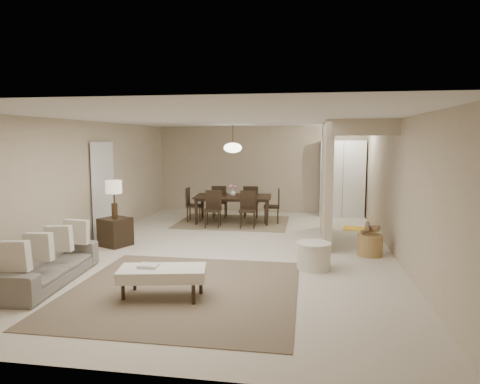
% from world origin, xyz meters
% --- Properties ---
extents(floor, '(9.00, 9.00, 0.00)m').
position_xyz_m(floor, '(0.00, 0.00, 0.00)').
color(floor, beige).
rests_on(floor, ground).
extents(ceiling, '(9.00, 9.00, 0.00)m').
position_xyz_m(ceiling, '(0.00, 0.00, 2.50)').
color(ceiling, white).
rests_on(ceiling, back_wall).
extents(back_wall, '(6.00, 0.00, 6.00)m').
position_xyz_m(back_wall, '(0.00, 4.50, 1.25)').
color(back_wall, tan).
rests_on(back_wall, floor).
extents(left_wall, '(0.00, 9.00, 9.00)m').
position_xyz_m(left_wall, '(-3.00, 0.00, 1.25)').
color(left_wall, tan).
rests_on(left_wall, floor).
extents(right_wall, '(0.00, 9.00, 9.00)m').
position_xyz_m(right_wall, '(3.00, 0.00, 1.25)').
color(right_wall, tan).
rests_on(right_wall, floor).
extents(partition, '(0.15, 2.50, 2.50)m').
position_xyz_m(partition, '(1.80, 1.25, 1.25)').
color(partition, tan).
rests_on(partition, floor).
extents(doorway, '(0.04, 0.90, 2.04)m').
position_xyz_m(doorway, '(-2.97, 0.60, 1.02)').
color(doorway, black).
rests_on(doorway, floor).
extents(pantry_cabinet, '(1.20, 0.55, 2.10)m').
position_xyz_m(pantry_cabinet, '(2.35, 4.15, 1.05)').
color(pantry_cabinet, white).
rests_on(pantry_cabinet, floor).
extents(flush_light, '(0.44, 0.44, 0.05)m').
position_xyz_m(flush_light, '(2.30, 3.20, 2.46)').
color(flush_light, white).
rests_on(flush_light, ceiling).
extents(living_rug, '(3.20, 3.20, 0.01)m').
position_xyz_m(living_rug, '(-0.31, -2.34, 0.01)').
color(living_rug, brown).
rests_on(living_rug, floor).
extents(sofa, '(2.11, 0.96, 0.60)m').
position_xyz_m(sofa, '(-2.45, -2.34, 0.30)').
color(sofa, slate).
rests_on(sofa, floor).
extents(ottoman_bench, '(1.24, 0.74, 0.41)m').
position_xyz_m(ottoman_bench, '(-0.51, -2.64, 0.33)').
color(ottoman_bench, beige).
rests_on(ottoman_bench, living_rug).
extents(side_table, '(0.68, 0.68, 0.57)m').
position_xyz_m(side_table, '(-2.40, -0.06, 0.28)').
color(side_table, black).
rests_on(side_table, floor).
extents(table_lamp, '(0.32, 0.32, 0.76)m').
position_xyz_m(table_lamp, '(-2.40, -0.06, 1.13)').
color(table_lamp, '#43321D').
rests_on(table_lamp, side_table).
extents(round_pouf, '(0.57, 0.57, 0.44)m').
position_xyz_m(round_pouf, '(1.53, -1.01, 0.22)').
color(round_pouf, beige).
rests_on(round_pouf, floor).
extents(wicker_basket, '(0.59, 0.59, 0.39)m').
position_xyz_m(wicker_basket, '(2.56, 0.00, 0.20)').
color(wicker_basket, olive).
rests_on(wicker_basket, floor).
extents(dining_rug, '(2.80, 2.10, 0.01)m').
position_xyz_m(dining_rug, '(-0.49, 2.72, 0.01)').
color(dining_rug, '#7E6F4E').
rests_on(dining_rug, floor).
extents(dining_table, '(2.03, 1.23, 0.69)m').
position_xyz_m(dining_table, '(-0.49, 2.72, 0.34)').
color(dining_table, black).
rests_on(dining_table, dining_rug).
extents(dining_chairs, '(2.41, 1.81, 0.89)m').
position_xyz_m(dining_chairs, '(-0.49, 2.72, 0.45)').
color(dining_chairs, black).
rests_on(dining_chairs, dining_rug).
extents(vase, '(0.20, 0.20, 0.17)m').
position_xyz_m(vase, '(-0.49, 2.72, 0.77)').
color(vase, silver).
rests_on(vase, dining_table).
extents(yellow_mat, '(0.91, 0.62, 0.01)m').
position_xyz_m(yellow_mat, '(2.70, 2.38, 0.01)').
color(yellow_mat, yellow).
rests_on(yellow_mat, floor).
extents(pendant_light, '(0.46, 0.46, 0.71)m').
position_xyz_m(pendant_light, '(-0.49, 2.72, 1.92)').
color(pendant_light, '#43321D').
rests_on(pendant_light, ceiling).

